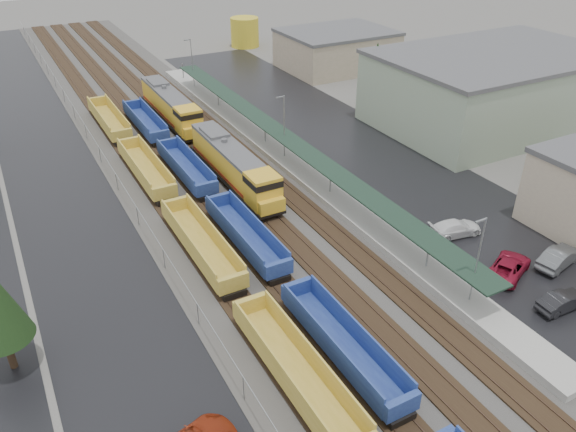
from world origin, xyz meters
name	(u,v)px	position (x,y,z in m)	size (l,w,h in m)	color
ballast_strip	(179,147)	(0.00, 60.00, 0.04)	(20.00, 160.00, 0.08)	#302D2B
trackbed	(179,146)	(0.00, 60.00, 0.16)	(14.60, 160.00, 0.22)	black
west_parking_lot	(52,172)	(-15.00, 60.00, 0.01)	(10.00, 160.00, 0.02)	black
east_commuter_lot	(351,146)	(19.00, 50.00, 0.01)	(16.00, 100.00, 0.02)	black
station_platform	(284,156)	(9.50, 50.01, 0.73)	(3.00, 80.00, 8.00)	#9E9B93
chainlink_fence	(102,155)	(-9.50, 58.44, 1.61)	(0.08, 160.04, 2.02)	gray
industrial_buildings	(492,99)	(37.76, 45.85, 4.25)	(32.52, 75.30, 9.50)	#C2B394
tree_east	(376,69)	(28.00, 58.00, 6.47)	(4.40, 4.40, 10.00)	#332316
locomotive_lead	(235,166)	(2.00, 47.14, 2.32)	(2.90, 19.10, 4.32)	black
locomotive_trail	(172,107)	(2.00, 68.14, 2.32)	(2.90, 19.10, 4.32)	black
well_string_yellow	(241,298)	(-6.00, 28.00, 1.16)	(2.61, 99.32, 2.31)	#B29A31
well_string_blue	(287,282)	(-2.00, 28.07, 1.13)	(2.52, 92.00, 2.23)	navy
storage_tank	(245,32)	(28.34, 101.68, 2.78)	(5.57, 5.57, 5.57)	gold
parked_car_east_a	(563,301)	(15.57, 16.40, 0.72)	(4.36, 1.52, 1.44)	black
parked_car_east_b	(509,267)	(15.45, 21.58, 0.74)	(5.35, 2.47, 1.49)	maroon
parked_car_east_c	(455,228)	(15.76, 28.29, 0.74)	(5.11, 2.08, 1.48)	white
parked_car_east_e	(559,257)	(20.11, 20.42, 0.82)	(4.98, 1.74, 1.64)	#56595A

